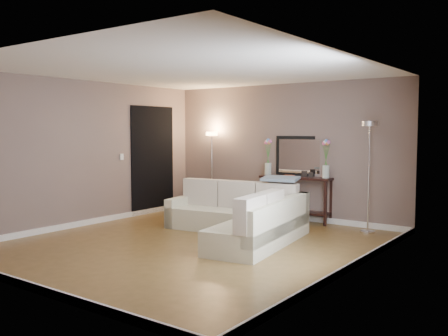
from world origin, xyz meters
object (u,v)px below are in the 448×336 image
Objects in this scene: floor_lamp_lit at (212,155)px; floor_lamp_unlit at (369,154)px; sectional_sofa at (243,217)px; console_table at (292,196)px.

floor_lamp_lit is 3.46m from floor_lamp_unlit.
floor_lamp_unlit is at bearing 43.70° from sectional_sofa.
floor_lamp_lit is 0.90× the size of floor_lamp_unlit.
sectional_sofa is 1.43× the size of floor_lamp_unlit.
console_table is (-0.02, 1.68, 0.17)m from sectional_sofa.
sectional_sofa is at bearing -41.21° from floor_lamp_lit.
floor_lamp_unlit is (3.46, -0.22, 0.13)m from floor_lamp_lit.
floor_lamp_lit reaches higher than console_table.
floor_lamp_unlit is at bearing -7.78° from console_table.
floor_lamp_unlit is (1.56, -0.21, 0.84)m from console_table.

